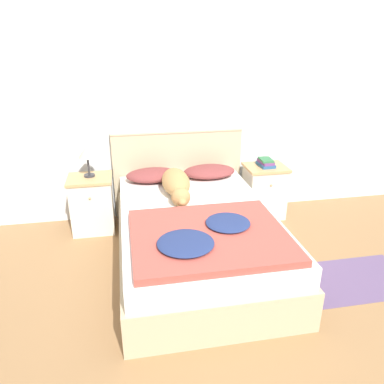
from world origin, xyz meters
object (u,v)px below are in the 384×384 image
at_px(nightstand_left, 92,204).
at_px(nightstand_right, 264,191).
at_px(bed, 196,238).
at_px(dog, 177,184).
at_px(table_lamp, 87,153).
at_px(book_stack, 266,163).
at_px(pillow_left, 153,175).
at_px(pillow_right, 209,172).

bearing_deg(nightstand_left, nightstand_right, 0.00).
distance_m(bed, nightstand_left, 1.26).
height_order(bed, dog, dog).
distance_m(bed, table_lamp, 1.41).
bearing_deg(nightstand_right, book_stack, 138.06).
xyz_separation_m(bed, nightstand_left, (-0.95, 0.82, 0.05)).
xyz_separation_m(bed, dog, (-0.11, 0.42, 0.36)).
bearing_deg(bed, pillow_left, 110.43).
relative_size(nightstand_left, table_lamp, 1.86).
bearing_deg(book_stack, nightstand_right, -41.94).
height_order(bed, table_lamp, table_lamp).
bearing_deg(table_lamp, dog, -27.28).
height_order(dog, book_stack, dog).
xyz_separation_m(bed, nightstand_right, (0.95, 0.82, 0.05)).
bearing_deg(book_stack, table_lamp, 179.25).
bearing_deg(pillow_right, pillow_left, 180.00).
bearing_deg(table_lamp, book_stack, -0.75).
distance_m(nightstand_left, book_stack, 1.92).
bearing_deg(nightstand_right, pillow_right, -179.21).
bearing_deg(table_lamp, pillow_left, -3.38).
height_order(dog, table_lamp, table_lamp).
bearing_deg(dog, book_stack, 21.11).
bearing_deg(pillow_right, table_lamp, 178.26).
xyz_separation_m(bed, pillow_left, (-0.30, 0.81, 0.33)).
relative_size(bed, book_stack, 8.99).
height_order(nightstand_right, pillow_right, pillow_right).
distance_m(dog, table_lamp, 0.97).
xyz_separation_m(pillow_right, dog, (-0.41, -0.39, 0.04)).
relative_size(nightstand_left, pillow_right, 1.07).
height_order(nightstand_left, pillow_right, pillow_right).
xyz_separation_m(pillow_left, table_lamp, (-0.65, 0.04, 0.26)).
bearing_deg(dog, table_lamp, 152.72).
bearing_deg(nightstand_left, dog, -25.68).
height_order(nightstand_right, dog, dog).
xyz_separation_m(dog, table_lamp, (-0.84, 0.43, 0.22)).
bearing_deg(bed, table_lamp, 138.10).
relative_size(bed, pillow_left, 3.71).
distance_m(nightstand_left, dog, 0.98).
distance_m(nightstand_right, pillow_right, 0.70).
height_order(pillow_right, book_stack, book_stack).
relative_size(pillow_left, pillow_right, 1.00).
relative_size(bed, nightstand_left, 3.47).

